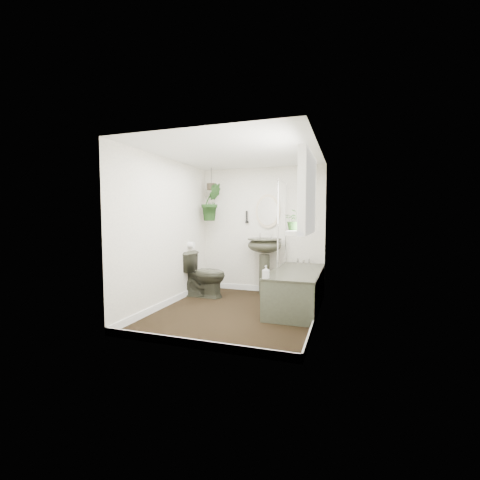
% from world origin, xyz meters
% --- Properties ---
extents(floor, '(2.30, 2.80, 0.02)m').
position_xyz_m(floor, '(0.00, 0.00, -0.01)').
color(floor, black).
rests_on(floor, ground).
extents(ceiling, '(2.30, 2.80, 0.02)m').
position_xyz_m(ceiling, '(0.00, 0.00, 2.31)').
color(ceiling, white).
rests_on(ceiling, ground).
extents(wall_back, '(2.30, 0.02, 2.30)m').
position_xyz_m(wall_back, '(0.00, 1.41, 1.15)').
color(wall_back, white).
rests_on(wall_back, ground).
extents(wall_front, '(2.30, 0.02, 2.30)m').
position_xyz_m(wall_front, '(0.00, -1.41, 1.15)').
color(wall_front, white).
rests_on(wall_front, ground).
extents(wall_left, '(0.02, 2.80, 2.30)m').
position_xyz_m(wall_left, '(-1.16, 0.00, 1.15)').
color(wall_left, white).
rests_on(wall_left, ground).
extents(wall_right, '(0.02, 2.80, 2.30)m').
position_xyz_m(wall_right, '(1.16, 0.00, 1.15)').
color(wall_right, white).
rests_on(wall_right, ground).
extents(skirting, '(2.30, 2.80, 0.10)m').
position_xyz_m(skirting, '(0.00, 0.00, 0.05)').
color(skirting, white).
rests_on(skirting, floor).
extents(bathtub, '(0.72, 1.72, 0.58)m').
position_xyz_m(bathtub, '(0.80, 0.50, 0.29)').
color(bathtub, '#333428').
rests_on(bathtub, floor).
extents(bath_screen, '(0.04, 0.72, 1.40)m').
position_xyz_m(bath_screen, '(0.47, 0.99, 1.28)').
color(bath_screen, silver).
rests_on(bath_screen, bathtub).
extents(shower_box, '(0.20, 0.10, 0.35)m').
position_xyz_m(shower_box, '(0.80, 1.34, 1.55)').
color(shower_box, white).
rests_on(shower_box, wall_back).
extents(oval_mirror, '(0.46, 0.03, 0.62)m').
position_xyz_m(oval_mirror, '(0.12, 1.37, 1.50)').
color(oval_mirror, beige).
rests_on(oval_mirror, wall_back).
extents(wall_sconce, '(0.04, 0.04, 0.22)m').
position_xyz_m(wall_sconce, '(-0.28, 1.36, 1.40)').
color(wall_sconce, black).
rests_on(wall_sconce, wall_back).
extents(toilet_roll_holder, '(0.11, 0.11, 0.11)m').
position_xyz_m(toilet_roll_holder, '(-1.10, 0.70, 0.90)').
color(toilet_roll_holder, white).
rests_on(toilet_roll_holder, wall_left).
extents(window_recess, '(0.08, 1.00, 0.90)m').
position_xyz_m(window_recess, '(1.09, -0.70, 1.65)').
color(window_recess, white).
rests_on(window_recess, wall_right).
extents(window_sill, '(0.18, 1.00, 0.04)m').
position_xyz_m(window_sill, '(1.02, -0.70, 1.23)').
color(window_sill, white).
rests_on(window_sill, wall_right).
extents(window_blinds, '(0.01, 0.86, 0.76)m').
position_xyz_m(window_blinds, '(1.04, -0.70, 1.65)').
color(window_blinds, white).
rests_on(window_blinds, wall_right).
extents(toilet, '(0.78, 0.46, 0.79)m').
position_xyz_m(toilet, '(-0.85, 0.69, 0.39)').
color(toilet, '#333428').
rests_on(toilet, floor).
extents(pedestal_sink, '(0.63, 0.54, 1.02)m').
position_xyz_m(pedestal_sink, '(0.12, 1.14, 0.51)').
color(pedestal_sink, '#333428').
rests_on(pedestal_sink, floor).
extents(sill_plant, '(0.21, 0.19, 0.22)m').
position_xyz_m(sill_plant, '(0.97, -0.90, 1.36)').
color(sill_plant, black).
rests_on(sill_plant, window_sill).
extents(hanging_plant, '(0.48, 0.48, 0.69)m').
position_xyz_m(hanging_plant, '(-0.89, 1.12, 1.67)').
color(hanging_plant, black).
rests_on(hanging_plant, ceiling).
extents(soap_bottle, '(0.08, 0.09, 0.17)m').
position_xyz_m(soap_bottle, '(0.51, -0.29, 0.67)').
color(soap_bottle, black).
rests_on(soap_bottle, bathtub).
extents(hanging_pot, '(0.16, 0.16, 0.12)m').
position_xyz_m(hanging_pot, '(-0.89, 1.12, 1.95)').
color(hanging_pot, '#30291D').
rests_on(hanging_pot, ceiling).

